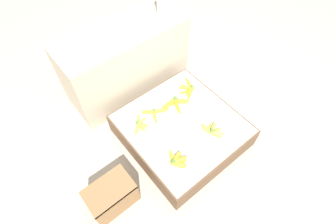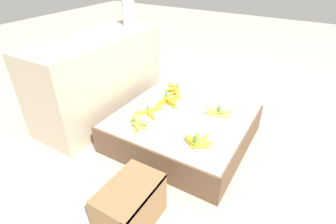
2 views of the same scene
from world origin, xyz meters
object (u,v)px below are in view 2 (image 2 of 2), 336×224
(banana_bunch_middle_midright, at_px, (168,100))
(banana_bunch_middle_left, at_px, (137,124))
(banana_bunch_front_midright, at_px, (219,112))
(glass_jar, at_px, (129,13))
(banana_bunch_front_left, at_px, (198,142))
(banana_bunch_middle_right, at_px, (174,89))
(banana_bunch_middle_midleft, at_px, (149,112))
(foam_tray_white, at_px, (98,31))
(wooden_crate, at_px, (131,205))

(banana_bunch_middle_midright, bearing_deg, banana_bunch_middle_left, 176.42)
(banana_bunch_front_midright, distance_m, glass_jar, 1.22)
(banana_bunch_front_left, relative_size, banana_bunch_middle_right, 0.94)
(banana_bunch_front_midright, relative_size, glass_jar, 0.99)
(banana_bunch_middle_midleft, bearing_deg, banana_bunch_middle_midright, -10.66)
(foam_tray_white, bearing_deg, glass_jar, -11.61)
(banana_bunch_front_left, relative_size, banana_bunch_middle_midright, 0.82)
(foam_tray_white, bearing_deg, banana_bunch_middle_left, -121.73)
(banana_bunch_middle_midleft, distance_m, foam_tray_white, 0.84)
(wooden_crate, relative_size, banana_bunch_front_left, 1.69)
(wooden_crate, bearing_deg, banana_bunch_middle_right, 18.22)
(wooden_crate, xyz_separation_m, banana_bunch_middle_left, (0.51, 0.33, 0.11))
(banana_bunch_front_left, distance_m, banana_bunch_middle_midleft, 0.50)
(banana_bunch_middle_midright, bearing_deg, banana_bunch_front_midright, -83.03)
(wooden_crate, distance_m, glass_jar, 1.70)
(banana_bunch_middle_right, bearing_deg, banana_bunch_middle_midright, -163.84)
(wooden_crate, bearing_deg, foam_tray_white, 47.23)
(wooden_crate, relative_size, banana_bunch_middle_midright, 1.39)
(banana_bunch_front_left, bearing_deg, banana_bunch_front_midright, 2.06)
(banana_bunch_middle_left, height_order, banana_bunch_middle_right, banana_bunch_middle_right)
(banana_bunch_front_left, relative_size, banana_bunch_middle_left, 1.09)
(banana_bunch_front_midright, relative_size, foam_tray_white, 0.77)
(banana_bunch_front_left, bearing_deg, glass_jar, 55.69)
(banana_bunch_front_midright, bearing_deg, banana_bunch_middle_right, 71.41)
(banana_bunch_front_left, height_order, foam_tray_white, foam_tray_white)
(banana_bunch_front_left, relative_size, foam_tray_white, 0.79)
(banana_bunch_middle_midleft, bearing_deg, wooden_crate, -153.49)
(banana_bunch_front_midright, bearing_deg, banana_bunch_middle_midright, 96.97)
(banana_bunch_front_midright, bearing_deg, glass_jar, 73.46)
(banana_bunch_middle_left, xyz_separation_m, banana_bunch_middle_midleft, (0.18, 0.02, 0.00))
(wooden_crate, height_order, foam_tray_white, foam_tray_white)
(banana_bunch_front_midright, height_order, banana_bunch_middle_midleft, banana_bunch_front_midright)
(banana_bunch_middle_midright, height_order, banana_bunch_middle_right, banana_bunch_middle_midright)
(wooden_crate, distance_m, banana_bunch_front_left, 0.56)
(banana_bunch_front_midright, bearing_deg, banana_bunch_middle_midleft, 119.54)
(banana_bunch_middle_midleft, height_order, glass_jar, glass_jar)
(banana_bunch_middle_midright, bearing_deg, banana_bunch_middle_right, 16.16)
(banana_bunch_front_midright, relative_size, banana_bunch_middle_midleft, 0.91)
(banana_bunch_middle_midleft, xyz_separation_m, foam_tray_white, (0.24, 0.65, 0.46))
(wooden_crate, distance_m, banana_bunch_middle_midleft, 0.77)
(banana_bunch_middle_left, distance_m, banana_bunch_middle_midleft, 0.18)
(banana_bunch_front_midright, relative_size, banana_bunch_middle_left, 1.06)
(wooden_crate, xyz_separation_m, banana_bunch_front_left, (0.53, -0.13, 0.12))
(banana_bunch_middle_midright, bearing_deg, banana_bunch_middle_midleft, 169.34)
(banana_bunch_middle_right, relative_size, foam_tray_white, 0.84)
(banana_bunch_front_left, distance_m, glass_jar, 1.39)
(banana_bunch_middle_midright, bearing_deg, banana_bunch_front_left, -129.86)
(banana_bunch_middle_midleft, distance_m, banana_bunch_middle_right, 0.42)
(banana_bunch_middle_midleft, bearing_deg, foam_tray_white, 70.05)
(banana_bunch_front_left, distance_m, banana_bunch_middle_midright, 0.56)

